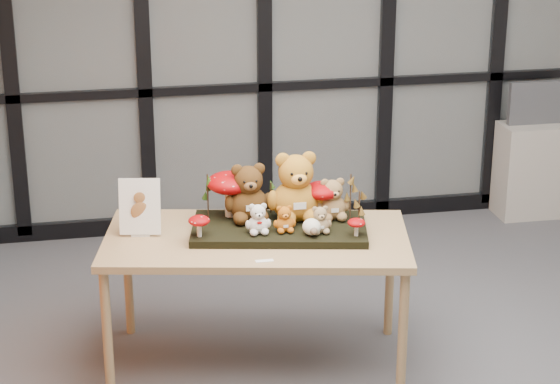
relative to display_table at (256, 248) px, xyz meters
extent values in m
plane|color=#57575C|center=(0.87, -0.41, -0.69)|extent=(5.00, 5.00, 0.00)
plane|color=beige|center=(0.87, 2.09, 0.71)|extent=(5.00, 0.00, 5.00)
cube|color=#2D383F|center=(0.87, 2.06, 0.71)|extent=(4.90, 0.02, 2.70)
cube|color=black|center=(0.87, 2.06, -0.63)|extent=(4.90, 0.06, 0.12)
cube|color=black|center=(0.87, 2.06, 0.36)|extent=(4.90, 0.06, 0.06)
cube|color=black|center=(-1.33, 2.06, 0.71)|extent=(0.10, 0.06, 2.70)
cube|color=black|center=(-0.43, 2.06, 0.71)|extent=(0.10, 0.06, 2.70)
cube|color=black|center=(0.42, 2.06, 0.71)|extent=(0.10, 0.06, 2.70)
cube|color=black|center=(1.32, 2.06, 0.71)|extent=(0.10, 0.06, 2.70)
cube|color=black|center=(2.17, 2.06, 0.71)|extent=(0.10, 0.06, 2.70)
cube|color=#A38858|center=(0.00, 0.00, 0.05)|extent=(1.74, 1.11, 0.04)
cylinder|color=#A38858|center=(-0.81, -0.19, -0.33)|extent=(0.05, 0.05, 0.71)
cylinder|color=#A38858|center=(-0.67, 0.50, -0.33)|extent=(0.05, 0.05, 0.71)
cylinder|color=#A38858|center=(0.67, -0.50, -0.33)|extent=(0.05, 0.05, 0.71)
cylinder|color=#A38858|center=(0.81, 0.19, -0.33)|extent=(0.05, 0.05, 0.71)
cube|color=black|center=(0.13, 0.03, 0.09)|extent=(1.00, 0.64, 0.04)
cube|color=silver|center=(-0.60, 0.14, 0.07)|extent=(0.11, 0.08, 0.01)
cube|color=white|center=(-0.60, 0.14, 0.23)|extent=(0.23, 0.10, 0.30)
ellipsoid|color=brown|center=(-0.60, 0.14, 0.20)|extent=(0.10, 0.01, 0.11)
ellipsoid|color=brown|center=(-0.60, 0.14, 0.28)|extent=(0.06, 0.01, 0.06)
cube|color=white|center=(-0.02, -0.33, 0.07)|extent=(0.09, 0.03, 0.00)
cube|color=#B3ABA0|center=(2.45, 1.86, -0.33)|extent=(0.54, 0.31, 0.71)
cube|color=#505258|center=(2.45, 1.88, 0.19)|extent=(0.46, 0.05, 0.32)
cube|color=black|center=(2.45, 1.86, 0.19)|extent=(0.40, 0.00, 0.26)
camera|label=1|loc=(-0.83, -4.89, 2.10)|focal=65.00mm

